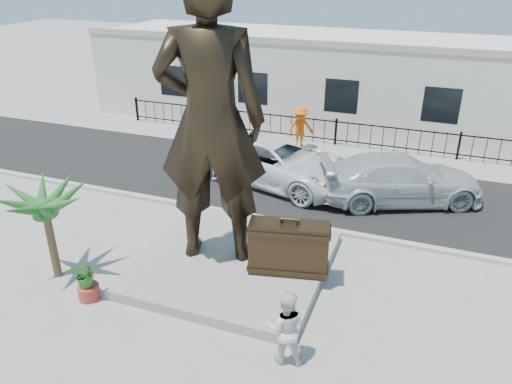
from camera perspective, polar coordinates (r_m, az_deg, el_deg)
ground at (r=13.48m, az=-3.06°, el=-12.34°), size 100.00×100.00×0.00m
street at (r=20.02m, az=6.05°, el=0.99°), size 40.00×7.00×0.01m
curb at (r=16.98m, az=2.97°, el=-3.43°), size 40.00×0.25×0.12m
far_sidewalk at (r=23.63m, az=8.58°, el=4.76°), size 40.00×2.50×0.02m
plinth at (r=14.67m, az=-2.54°, el=-8.10°), size 5.20×5.20×0.30m
fence at (r=24.18m, az=9.10°, el=6.69°), size 22.00×0.10×1.20m
building at (r=27.73m, az=11.22°, el=12.39°), size 28.00×7.00×4.40m
statue at (r=13.21m, az=-5.22°, el=8.08°), size 3.34×2.63×8.06m
suitcase at (r=13.67m, az=3.75°, el=-6.37°), size 2.24×1.12×1.51m
tourist at (r=11.29m, az=3.42°, el=-15.20°), size 1.03×0.89×1.82m
car_white at (r=19.67m, az=2.67°, el=3.47°), size 6.91×4.47×1.77m
car_silver at (r=18.91m, az=16.16°, el=1.43°), size 6.43×4.63×1.73m
worker at (r=23.27m, az=5.09°, el=7.27°), size 1.50×1.33×2.01m
palm_tree at (r=15.48m, az=-21.64°, el=-8.83°), size 1.80×1.80×3.20m
planter at (r=14.15m, az=-18.55°, el=-10.78°), size 0.56×0.56×0.40m
shrub at (r=13.83m, az=-18.89°, el=-8.84°), size 0.82×0.76×0.76m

